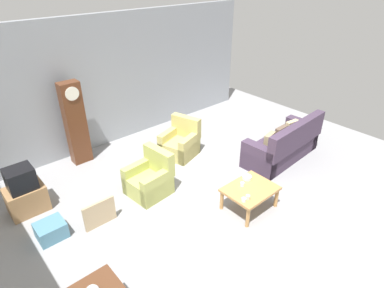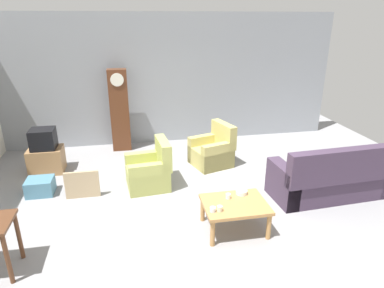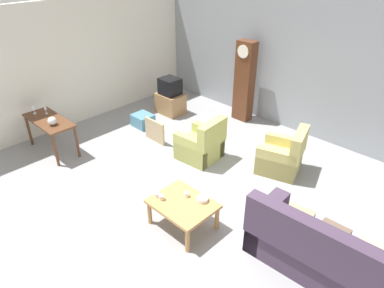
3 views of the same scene
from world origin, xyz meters
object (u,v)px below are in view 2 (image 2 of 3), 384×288
couch_floral (331,179)px  armchair_olive_near (150,172)px  storage_box_blue (40,187)px  cup_cream_tall (220,209)px  framed_picture_leaning (82,185)px  armchair_olive_far (213,152)px  cup_blue_rimmed (213,209)px  cup_white_porcelain (228,196)px  coffee_table_wood (235,207)px  bowl_white_stacked (241,192)px  tv_stand_cabinet (47,160)px  tv_crt (43,139)px  grandfather_clock (120,110)px

couch_floral → armchair_olive_near: couch_floral is taller
storage_box_blue → cup_cream_tall: (2.89, -1.92, 0.36)m
armchair_olive_near → framed_picture_leaning: (-1.23, -0.20, -0.05)m
armchair_olive_far → cup_blue_rimmed: bearing=-104.3°
armchair_olive_far → cup_blue_rimmed: armchair_olive_far is taller
framed_picture_leaning → cup_blue_rimmed: (2.00, -1.63, 0.24)m
framed_picture_leaning → cup_white_porcelain: cup_white_porcelain is taller
framed_picture_leaning → storage_box_blue: (-0.79, 0.28, -0.11)m
armchair_olive_near → framed_picture_leaning: 1.25m
coffee_table_wood → bowl_white_stacked: (0.18, 0.24, 0.10)m
tv_stand_cabinet → tv_crt: bearing=0.0°
coffee_table_wood → tv_stand_cabinet: (-3.24, 2.73, -0.13)m
cup_white_porcelain → cup_cream_tall: 0.39m
grandfather_clock → tv_crt: bearing=-146.3°
coffee_table_wood → cup_cream_tall: bearing=-148.6°
armchair_olive_near → coffee_table_wood: bearing=-55.1°
grandfather_clock → tv_stand_cabinet: (-1.55, -1.03, -0.72)m
couch_floral → storage_box_blue: couch_floral is taller
cup_cream_tall → cup_blue_rimmed: bearing=177.8°
tv_stand_cabinet → bowl_white_stacked: (3.43, -2.48, 0.23)m
tv_crt → coffee_table_wood: bearing=-40.1°
couch_floral → tv_crt: couch_floral is taller
framed_picture_leaning → bowl_white_stacked: 2.85m
grandfather_clock → cup_white_porcelain: bearing=-65.7°
grandfather_clock → cup_blue_rimmed: bearing=-71.6°
cup_blue_rimmed → cup_cream_tall: 0.10m
tv_crt → armchair_olive_far: bearing=-4.9°
armchair_olive_near → grandfather_clock: 2.27m
armchair_olive_near → armchair_olive_far: (1.43, 0.77, 0.00)m
couch_floral → cup_cream_tall: 2.46m
armchair_olive_far → cup_white_porcelain: armchair_olive_far is taller
coffee_table_wood → cup_white_porcelain: (-0.06, 0.15, 0.11)m
coffee_table_wood → tv_stand_cabinet: tv_stand_cabinet is taller
framed_picture_leaning → cup_white_porcelain: (2.32, -1.31, 0.25)m
armchair_olive_near → armchair_olive_far: bearing=28.1°
grandfather_clock → tv_crt: 1.88m
tv_stand_cabinet → cup_white_porcelain: size_ratio=8.84×
cup_white_porcelain → tv_stand_cabinet: bearing=140.9°
tv_stand_cabinet → cup_white_porcelain: 4.10m
coffee_table_wood → storage_box_blue: bearing=151.2°
coffee_table_wood → cup_white_porcelain: 0.19m
grandfather_clock → bowl_white_stacked: grandfather_clock is taller
tv_stand_cabinet → bowl_white_stacked: size_ratio=3.79×
framed_picture_leaning → cup_cream_tall: cup_cream_tall is taller
armchair_olive_far → grandfather_clock: size_ratio=0.50×
bowl_white_stacked → cup_blue_rimmed: bearing=-144.0°
grandfather_clock → tv_crt: grandfather_clock is taller
coffee_table_wood → cup_cream_tall: 0.35m
coffee_table_wood → armchair_olive_far: bearing=83.5°
cup_cream_tall → tv_stand_cabinet: bearing=135.5°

